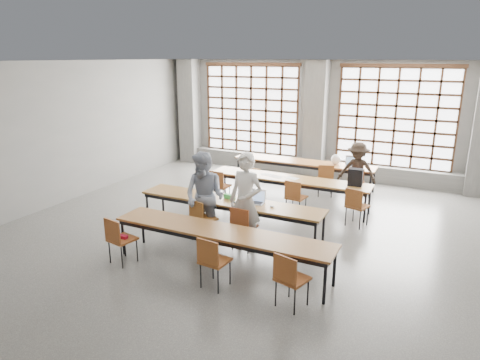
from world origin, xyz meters
name	(u,v)px	position (x,y,z in m)	size (l,w,h in m)	color
floor	(240,235)	(0.00, 0.00, 0.00)	(11.00, 11.00, 0.00)	#4F504D
ceiling	(240,61)	(0.00, 0.00, 3.50)	(11.00, 11.00, 0.00)	silver
wall_back	(318,118)	(0.00, 5.50, 1.75)	(10.00, 10.00, 0.00)	#626260
wall_left	(58,134)	(-5.00, 0.00, 1.75)	(11.00, 11.00, 0.00)	#626260
column_left	(190,111)	(-4.50, 5.22, 1.75)	(0.60, 0.55, 3.50)	#525250
column_mid	(316,120)	(0.00, 5.22, 1.75)	(0.60, 0.55, 3.50)	#525250
window_left	(251,110)	(-2.25, 5.42, 1.90)	(3.32, 0.12, 3.00)	white
window_right	(395,118)	(2.25, 5.42, 1.90)	(3.32, 0.12, 3.00)	white
sill_ledge	(314,167)	(0.00, 5.30, 0.25)	(9.80, 0.35, 0.50)	#525250
desk_row_a	(303,164)	(0.06, 3.95, 0.66)	(4.00, 0.70, 0.73)	brown
desk_row_b	(288,180)	(0.26, 2.17, 0.66)	(4.00, 0.70, 0.73)	brown
desk_row_c	(230,203)	(-0.25, 0.03, 0.66)	(4.00, 0.70, 0.73)	brown
desk_row_d	(221,234)	(0.34, -1.46, 0.66)	(4.00, 0.70, 0.73)	brown
chair_back_left	(249,167)	(-1.36, 3.33, 0.54)	(0.50, 0.51, 0.88)	brown
chair_back_mid	(326,177)	(0.89, 3.33, 0.54)	(0.52, 0.52, 0.88)	brown
chair_back_right	(356,181)	(1.67, 3.32, 0.54)	(0.47, 0.47, 0.88)	maroon
chair_mid_left	(219,184)	(-1.34, 1.54, 0.54)	(0.42, 0.43, 0.88)	maroon
chair_mid_centre	(295,195)	(0.65, 1.54, 0.54)	(0.47, 0.47, 0.88)	maroon
chair_mid_right	(356,203)	(2.04, 1.54, 0.54)	(0.52, 0.52, 0.88)	brown
chair_front_left	(201,216)	(-0.57, -0.60, 0.54)	(0.52, 0.52, 0.88)	brown
chair_front_right	(242,224)	(0.34, -0.60, 0.54)	(0.45, 0.45, 0.88)	brown
chair_near_left	(118,236)	(-1.37, -2.09, 0.54)	(0.49, 0.49, 0.88)	brown
chair_near_mid	(212,258)	(0.53, -2.09, 0.54)	(0.46, 0.46, 0.88)	brown
chair_near_right	(289,275)	(1.82, -2.08, 0.54)	(0.52, 0.52, 0.88)	brown
student_male	(246,202)	(0.35, -0.47, 0.95)	(0.69, 0.45, 1.89)	silver
student_female	(205,197)	(-0.55, -0.47, 0.90)	(0.88, 0.69, 1.81)	navy
student_back	(357,171)	(1.66, 3.45, 0.75)	(0.97, 0.56, 1.50)	black
laptop_front	(256,200)	(0.29, 0.14, 0.79)	(0.39, 0.34, 0.26)	silver
laptop_back	(352,164)	(1.40, 4.06, 0.79)	(0.41, 0.37, 0.26)	#B5B5BA
mouse	(272,206)	(0.70, 0.01, 0.75)	(0.10, 0.06, 0.04)	silver
green_box	(229,197)	(-0.30, 0.11, 0.78)	(0.25, 0.09, 0.09)	green
phone	(235,202)	(-0.07, -0.07, 0.74)	(0.13, 0.06, 0.01)	black
paper_sheet_a	(267,174)	(-0.34, 2.22, 0.73)	(0.30, 0.21, 0.00)	white
paper_sheet_b	(276,177)	(-0.04, 2.12, 0.73)	(0.30, 0.21, 0.00)	silver
paper_sheet_c	(292,178)	(0.36, 2.17, 0.73)	(0.30, 0.21, 0.00)	white
backpack	(355,177)	(1.86, 2.22, 0.93)	(0.32, 0.20, 0.40)	black
plastic_bag	(336,159)	(0.96, 4.00, 0.87)	(0.26, 0.21, 0.29)	white
red_pouch	(122,237)	(-1.36, -2.01, 0.50)	(0.20, 0.08, 0.06)	maroon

